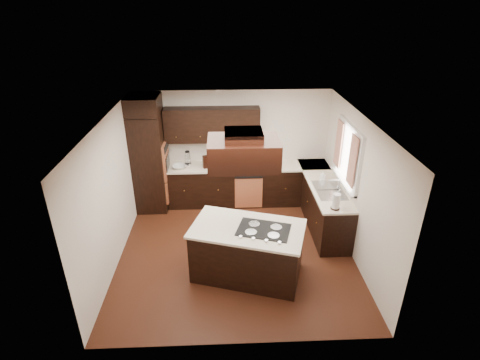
# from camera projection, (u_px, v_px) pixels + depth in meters

# --- Properties ---
(floor) EXTENTS (4.20, 4.20, 0.02)m
(floor) POSITION_uv_depth(u_px,v_px,m) (236.00, 250.00, 6.97)
(floor) COLOR #552715
(floor) RESTS_ON ground
(ceiling) EXTENTS (4.20, 4.20, 0.02)m
(ceiling) POSITION_uv_depth(u_px,v_px,m) (235.00, 119.00, 5.86)
(ceiling) COLOR white
(ceiling) RESTS_ON ground
(wall_back) EXTENTS (4.20, 0.02, 2.50)m
(wall_back) POSITION_uv_depth(u_px,v_px,m) (233.00, 146.00, 8.30)
(wall_back) COLOR beige
(wall_back) RESTS_ON ground
(wall_front) EXTENTS (4.20, 0.02, 2.50)m
(wall_front) POSITION_uv_depth(u_px,v_px,m) (242.00, 271.00, 4.52)
(wall_front) COLOR beige
(wall_front) RESTS_ON ground
(wall_left) EXTENTS (0.02, 4.20, 2.50)m
(wall_left) POSITION_uv_depth(u_px,v_px,m) (111.00, 193.00, 6.33)
(wall_left) COLOR beige
(wall_left) RESTS_ON ground
(wall_right) EXTENTS (0.02, 4.20, 2.50)m
(wall_right) POSITION_uv_depth(u_px,v_px,m) (357.00, 188.00, 6.49)
(wall_right) COLOR beige
(wall_right) RESTS_ON ground
(oven_column) EXTENTS (0.65, 0.75, 2.12)m
(oven_column) POSITION_uv_depth(u_px,v_px,m) (150.00, 163.00, 7.95)
(oven_column) COLOR black
(oven_column) RESTS_ON floor
(wall_oven_face) EXTENTS (0.05, 0.62, 0.78)m
(wall_oven_face) POSITION_uv_depth(u_px,v_px,m) (166.00, 160.00, 7.94)
(wall_oven_face) COLOR #BD633D
(wall_oven_face) RESTS_ON oven_column
(base_cabinets_back) EXTENTS (2.93, 0.60, 0.88)m
(base_cabinets_back) POSITION_uv_depth(u_px,v_px,m) (235.00, 185.00, 8.38)
(base_cabinets_back) COLOR black
(base_cabinets_back) RESTS_ON floor
(base_cabinets_right) EXTENTS (0.60, 2.40, 0.88)m
(base_cabinets_right) POSITION_uv_depth(u_px,v_px,m) (322.00, 203.00, 7.65)
(base_cabinets_right) COLOR black
(base_cabinets_right) RESTS_ON floor
(countertop_back) EXTENTS (2.93, 0.63, 0.04)m
(countertop_back) POSITION_uv_depth(u_px,v_px,m) (235.00, 166.00, 8.17)
(countertop_back) COLOR beige
(countertop_back) RESTS_ON base_cabinets_back
(countertop_right) EXTENTS (0.63, 2.40, 0.04)m
(countertop_right) POSITION_uv_depth(u_px,v_px,m) (324.00, 183.00, 7.44)
(countertop_right) COLOR beige
(countertop_right) RESTS_ON base_cabinets_right
(upper_cabinets) EXTENTS (2.00, 0.34, 0.72)m
(upper_cabinets) POSITION_uv_depth(u_px,v_px,m) (212.00, 125.00, 7.88)
(upper_cabinets) COLOR black
(upper_cabinets) RESTS_ON wall_back
(dishwasher_front) EXTENTS (0.60, 0.05, 0.72)m
(dishwasher_front) POSITION_uv_depth(u_px,v_px,m) (249.00, 193.00, 8.15)
(dishwasher_front) COLOR #BD633D
(dishwasher_front) RESTS_ON floor
(window_frame) EXTENTS (0.06, 1.32, 1.12)m
(window_frame) POSITION_uv_depth(u_px,v_px,m) (348.00, 154.00, 6.81)
(window_frame) COLOR white
(window_frame) RESTS_ON wall_right
(window_pane) EXTENTS (0.00, 1.20, 1.00)m
(window_pane) POSITION_uv_depth(u_px,v_px,m) (350.00, 154.00, 6.81)
(window_pane) COLOR white
(window_pane) RESTS_ON wall_right
(curtain_left) EXTENTS (0.02, 0.34, 0.90)m
(curtain_left) POSITION_uv_depth(u_px,v_px,m) (352.00, 161.00, 6.41)
(curtain_left) COLOR beige
(curtain_left) RESTS_ON wall_right
(curtain_right) EXTENTS (0.02, 0.34, 0.90)m
(curtain_right) POSITION_uv_depth(u_px,v_px,m) (339.00, 144.00, 7.16)
(curtain_right) COLOR beige
(curtain_right) RESTS_ON wall_right
(sink_rim) EXTENTS (0.52, 0.84, 0.01)m
(sink_rim) POSITION_uv_depth(u_px,v_px,m) (329.00, 190.00, 7.12)
(sink_rim) COLOR silver
(sink_rim) RESTS_ON countertop_right
(island) EXTENTS (1.92, 1.41, 0.88)m
(island) POSITION_uv_depth(u_px,v_px,m) (247.00, 252.00, 6.18)
(island) COLOR black
(island) RESTS_ON floor
(island_top) EXTENTS (2.00, 1.48, 0.04)m
(island_top) POSITION_uv_depth(u_px,v_px,m) (248.00, 229.00, 5.98)
(island_top) COLOR beige
(island_top) RESTS_ON island
(cooktop) EXTENTS (0.94, 0.76, 0.01)m
(cooktop) POSITION_uv_depth(u_px,v_px,m) (264.00, 230.00, 5.91)
(cooktop) COLOR black
(cooktop) RESTS_ON island_top
(range_hood) EXTENTS (1.05, 0.72, 0.42)m
(range_hood) POSITION_uv_depth(u_px,v_px,m) (243.00, 153.00, 5.52)
(range_hood) COLOR black
(range_hood) RESTS_ON ceiling
(hood_duct) EXTENTS (0.55, 0.50, 0.13)m
(hood_duct) POSITION_uv_depth(u_px,v_px,m) (244.00, 135.00, 5.40)
(hood_duct) COLOR black
(hood_duct) RESTS_ON ceiling
(blender_base) EXTENTS (0.15, 0.15, 0.10)m
(blender_base) POSITION_uv_depth(u_px,v_px,m) (188.00, 166.00, 8.04)
(blender_base) COLOR silver
(blender_base) RESTS_ON countertop_back
(blender_pitcher) EXTENTS (0.13, 0.13, 0.26)m
(blender_pitcher) POSITION_uv_depth(u_px,v_px,m) (188.00, 158.00, 7.96)
(blender_pitcher) COLOR silver
(blender_pitcher) RESTS_ON blender_base
(spice_rack) EXTENTS (0.34, 0.21, 0.28)m
(spice_rack) POSITION_uv_depth(u_px,v_px,m) (210.00, 161.00, 8.04)
(spice_rack) COLOR black
(spice_rack) RESTS_ON countertop_back
(mixing_bowl) EXTENTS (0.32, 0.32, 0.07)m
(mixing_bowl) POSITION_uv_depth(u_px,v_px,m) (180.00, 167.00, 8.02)
(mixing_bowl) COLOR white
(mixing_bowl) RESTS_ON countertop_back
(soap_bottle) EXTENTS (0.10, 0.10, 0.17)m
(soap_bottle) POSITION_uv_depth(u_px,v_px,m) (323.00, 176.00, 7.50)
(soap_bottle) COLOR white
(soap_bottle) RESTS_ON countertop_right
(paper_towel) EXTENTS (0.17, 0.17, 0.29)m
(paper_towel) POSITION_uv_depth(u_px,v_px,m) (336.00, 202.00, 6.43)
(paper_towel) COLOR white
(paper_towel) RESTS_ON countertop_right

